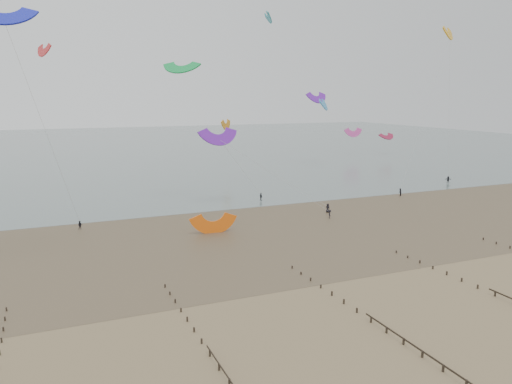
% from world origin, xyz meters
% --- Properties ---
extents(ground, '(500.00, 500.00, 0.00)m').
position_xyz_m(ground, '(0.00, 0.00, 0.00)').
color(ground, brown).
rests_on(ground, ground).
extents(sea_and_shore, '(500.00, 665.00, 0.03)m').
position_xyz_m(sea_and_shore, '(-4.08, 34.40, 0.01)').
color(sea_and_shore, '#475654').
rests_on(sea_and_shore, ground).
extents(groynes, '(72.16, 50.16, 1.00)m').
position_xyz_m(groynes, '(4.00, -19.05, 0.47)').
color(groynes, black).
rests_on(groynes, ground).
extents(kitesurfers, '(147.42, 23.73, 1.89)m').
position_xyz_m(kitesurfers, '(29.81, 48.23, 0.91)').
color(kitesurfers, black).
rests_on(kitesurfers, ground).
extents(grounded_kite, '(7.48, 6.06, 3.88)m').
position_xyz_m(grounded_kite, '(-0.32, 33.92, 0.00)').
color(grounded_kite, orange).
rests_on(grounded_kite, ground).
extents(kites_airborne, '(259.41, 123.52, 43.54)m').
position_xyz_m(kites_airborne, '(-11.84, 94.59, 21.77)').
color(kites_airborne, '#F0A412').
rests_on(kites_airborne, ground).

